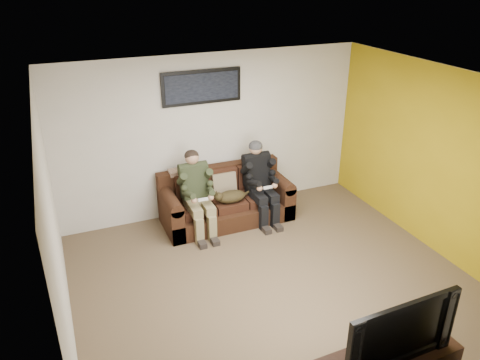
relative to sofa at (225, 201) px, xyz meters
name	(u,v)px	position (x,y,z in m)	size (l,w,h in m)	color
floor	(273,281)	(-0.03, -1.82, -0.32)	(5.00, 5.00, 0.00)	brown
ceiling	(280,85)	(-0.03, -1.82, 2.28)	(5.00, 5.00, 0.00)	silver
wall_back	(213,135)	(-0.03, 0.43, 0.98)	(5.00, 5.00, 0.00)	beige
wall_front	(404,309)	(-0.03, -4.07, 0.98)	(5.00, 5.00, 0.00)	beige
wall_left	(55,235)	(-2.53, -1.82, 0.98)	(4.50, 4.50, 0.00)	beige
wall_right	(438,162)	(2.47, -1.82, 0.98)	(4.50, 4.50, 0.00)	beige
accent_wall_right	(437,162)	(2.46, -1.82, 0.98)	(4.50, 4.50, 0.00)	#AB9011
sofa	(225,201)	(0.00, 0.00, 0.00)	(2.04, 0.88, 0.84)	black
throw_pillow	(224,184)	(0.00, 0.04, 0.28)	(0.39, 0.11, 0.37)	#806F54
throw_blanket	(182,171)	(-0.62, 0.26, 0.52)	(0.42, 0.20, 0.07)	tan
person_left	(196,189)	(-0.52, -0.17, 0.39)	(0.51, 0.87, 1.26)	#8B7E56
person_right	(259,177)	(0.52, -0.17, 0.39)	(0.51, 0.86, 1.27)	black
cat	(230,196)	(-0.01, -0.25, 0.19)	(0.66, 0.26, 0.24)	#3F3419
framed_poster	(202,87)	(-0.20, 0.39, 1.78)	(1.25, 0.05, 0.52)	black
television	(394,326)	(0.20, -3.77, 0.48)	(1.19, 0.16, 0.68)	black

